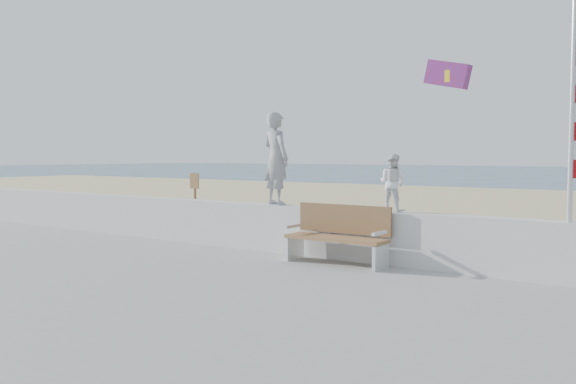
% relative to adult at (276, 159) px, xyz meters
% --- Properties ---
extents(ground, '(220.00, 220.00, 0.00)m').
position_rel_adult_xyz_m(ground, '(0.22, -2.00, -1.97)').
color(ground, '#325264').
rests_on(ground, ground).
extents(sand, '(90.00, 40.00, 0.08)m').
position_rel_adult_xyz_m(sand, '(0.22, 7.00, -1.93)').
color(sand, '#CFBE8A').
rests_on(sand, ground).
extents(seawall, '(30.00, 0.35, 0.90)m').
position_rel_adult_xyz_m(seawall, '(0.22, 0.00, -1.34)').
color(seawall, silver).
rests_on(seawall, boardwalk).
extents(adult, '(0.75, 0.61, 1.77)m').
position_rel_adult_xyz_m(adult, '(0.00, 0.00, 0.00)').
color(adult, '#95969A').
rests_on(adult, seawall).
extents(child, '(0.51, 0.41, 0.98)m').
position_rel_adult_xyz_m(child, '(2.44, 0.00, -0.40)').
color(child, white).
rests_on(child, seawall).
extents(bench, '(1.80, 0.57, 1.00)m').
position_rel_adult_xyz_m(bench, '(1.67, -0.45, -1.28)').
color(bench, '#9B6E43').
rests_on(bench, boardwalk).
extents(parafoil_kite, '(0.95, 0.29, 0.64)m').
position_rel_adult_xyz_m(parafoil_kite, '(2.49, 2.41, 1.66)').
color(parafoil_kite, red).
rests_on(parafoil_kite, ground).
extents(sign, '(0.32, 0.07, 1.46)m').
position_rel_adult_xyz_m(sign, '(-4.78, 2.69, -1.02)').
color(sign, brown).
rests_on(sign, sand).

